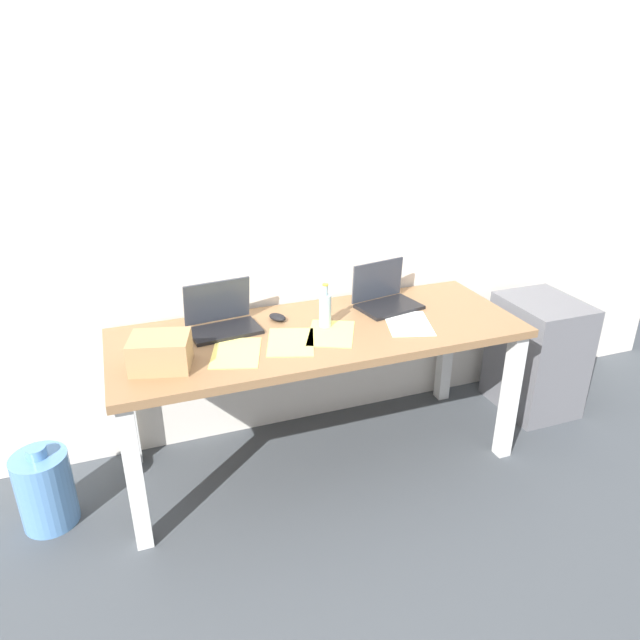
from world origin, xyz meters
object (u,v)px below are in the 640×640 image
Objects in this scene: laptop_right at (385,297)px; cardboard_box at (160,352)px; filing_cabinet at (537,355)px; beer_bottle at (325,310)px; water_cooler_jug at (45,489)px; desk at (320,347)px; laptop_left at (222,319)px; computer_mouse at (277,317)px.

cardboard_box is (-1.18, -0.28, 0.02)m from laptop_right.
cardboard_box is 2.21m from filing_cabinet.
water_cooler_jug is (-1.36, -0.05, -0.66)m from beer_bottle.
laptop_right reaches higher than desk.
laptop_right is (0.43, 0.16, 0.14)m from desk.
laptop_left is at bearing 176.38° from filing_cabinet.
desk is 0.79m from cardboard_box.
laptop_right reaches higher than beer_bottle.
filing_cabinet is (1.39, 0.04, -0.32)m from desk.
laptop_left is 1.90m from filing_cabinet.
computer_mouse is (-0.16, 0.17, 0.11)m from desk.
desk is 8.11× the size of cardboard_box.
beer_bottle reaches higher than filing_cabinet.
computer_mouse is 0.41× the size of cardboard_box.
water_cooler_jug is at bearing 169.66° from cardboard_box.
desk is 0.19m from beer_bottle.
water_cooler_jug is at bearing -178.65° from filing_cabinet.
laptop_left is at bearing 11.56° from water_cooler_jug.
laptop_left reaches higher than desk.
filing_cabinet is at bearing -3.62° from laptop_left.
beer_bottle is at bearing -179.29° from filing_cabinet.
cardboard_box is (-0.76, -0.12, 0.16)m from desk.
cardboard_box is at bearing -169.33° from beer_bottle.
water_cooler_jug is at bearing -178.02° from beer_bottle.
beer_bottle is 1.51m from water_cooler_jug.
desk is 8.98× the size of beer_bottle.
laptop_right is 1.22m from cardboard_box.
desk is 4.83× the size of water_cooler_jug.
laptop_right is at bearing 18.95° from beer_bottle.
beer_bottle reaches higher than computer_mouse.
laptop_right is 0.86× the size of water_cooler_jug.
beer_bottle is at bearing 1.98° from water_cooler_jug.
filing_cabinet is at bearing 1.84° from desk.
beer_bottle is (-0.39, -0.13, 0.04)m from laptop_right.
cardboard_box reaches higher than desk.
laptop_left is 0.85× the size of water_cooler_jug.
laptop_left is 0.42m from cardboard_box.
laptop_left is 1.43× the size of cardboard_box.
filing_cabinet is at bearing 1.35° from water_cooler_jug.
cardboard_box is (-0.80, -0.15, -0.02)m from beer_bottle.
desk is 0.49m from laptop_left.
water_cooler_jug is (-1.75, -0.18, -0.62)m from laptop_right.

